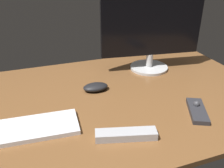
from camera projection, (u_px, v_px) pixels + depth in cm
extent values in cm
cube|color=brown|center=(105.00, 100.00, 100.40)|extent=(140.00, 84.00, 2.00)
cylinder|color=silver|center=(149.00, 67.00, 126.22)|extent=(19.16, 19.16, 1.27)
cylinder|color=silver|center=(149.00, 60.00, 124.41)|extent=(3.38, 3.38, 6.60)
cube|color=black|center=(153.00, 18.00, 114.64)|extent=(49.29, 9.27, 36.08)
cube|color=white|center=(13.00, 131.00, 79.48)|extent=(42.93, 16.23, 1.59)
ellipsoid|color=black|center=(96.00, 87.00, 104.92)|extent=(10.90, 7.02, 3.19)
cube|color=#2D2D33|center=(197.00, 111.00, 90.04)|extent=(12.02, 16.66, 1.67)
sphere|color=#3F3F44|center=(196.00, 104.00, 91.79)|extent=(2.42, 2.42, 2.42)
cube|color=#B7B7BC|center=(126.00, 135.00, 77.18)|extent=(19.95, 9.43, 2.58)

